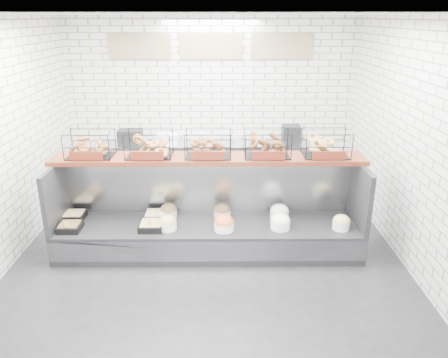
{
  "coord_description": "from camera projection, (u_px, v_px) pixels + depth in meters",
  "views": [
    {
      "loc": [
        0.17,
        -4.93,
        2.98
      ],
      "look_at": [
        0.21,
        0.45,
        0.97
      ],
      "focal_mm": 35.0,
      "sensor_mm": 36.0,
      "label": 1
    }
  ],
  "objects": [
    {
      "name": "display_case",
      "position": [
        209.0,
        226.0,
        5.87
      ],
      "size": [
        4.0,
        0.9,
        1.2
      ],
      "color": "black",
      "rests_on": "ground"
    },
    {
      "name": "ground",
      "position": [
        208.0,
        261.0,
        5.67
      ],
      "size": [
        5.5,
        5.5,
        0.0
      ],
      "primitive_type": "plane",
      "color": "black",
      "rests_on": "ground"
    },
    {
      "name": "prep_counter",
      "position": [
        211.0,
        166.0,
        7.78
      ],
      "size": [
        4.0,
        0.6,
        1.2
      ],
      "color": "#93969B",
      "rests_on": "ground"
    },
    {
      "name": "bagel_shelf",
      "position": [
        209.0,
        147.0,
        5.67
      ],
      "size": [
        4.1,
        0.5,
        0.4
      ],
      "color": "#441A0E",
      "rests_on": "display_case"
    },
    {
      "name": "room_shell",
      "position": [
        208.0,
        94.0,
        5.51
      ],
      "size": [
        5.02,
        5.51,
        3.01
      ],
      "color": "silver",
      "rests_on": "ground"
    }
  ]
}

